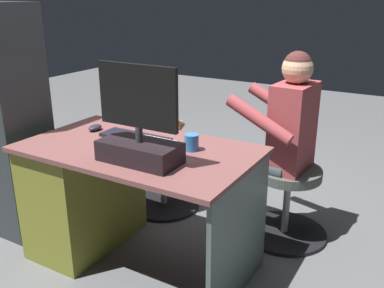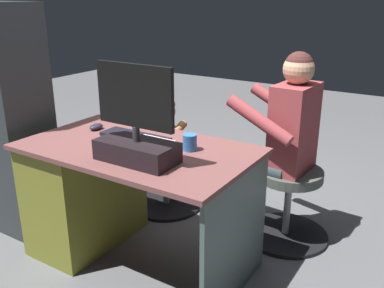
% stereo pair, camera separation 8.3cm
% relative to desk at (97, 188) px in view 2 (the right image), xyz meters
% --- Properties ---
extents(ground_plane, '(10.00, 10.00, 0.00)m').
position_rel_desk_xyz_m(ground_plane, '(-0.33, -0.31, -0.38)').
color(ground_plane, '#585A5C').
extents(desk, '(1.27, 0.74, 0.71)m').
position_rel_desk_xyz_m(desk, '(0.00, 0.00, 0.00)').
color(desk, brown).
rests_on(desk, ground_plane).
extents(monitor, '(0.44, 0.20, 0.48)m').
position_rel_desk_xyz_m(monitor, '(-0.46, 0.16, 0.47)').
color(monitor, black).
rests_on(monitor, desk).
extents(keyboard, '(0.42, 0.14, 0.02)m').
position_rel_desk_xyz_m(keyboard, '(-0.23, -0.10, 0.34)').
color(keyboard, black).
rests_on(keyboard, desk).
extents(computer_mouse, '(0.06, 0.10, 0.04)m').
position_rel_desk_xyz_m(computer_mouse, '(0.07, -0.11, 0.35)').
color(computer_mouse, '#242332').
rests_on(computer_mouse, desk).
extents(cup, '(0.08, 0.08, 0.09)m').
position_rel_desk_xyz_m(cup, '(-0.60, -0.10, 0.38)').
color(cup, '#3372BF').
rests_on(cup, desk).
extents(tv_remote, '(0.07, 0.16, 0.02)m').
position_rel_desk_xyz_m(tv_remote, '(-0.26, -0.01, 0.34)').
color(tv_remote, black).
rests_on(tv_remote, desk).
extents(notebook_binder, '(0.22, 0.30, 0.02)m').
position_rel_desk_xyz_m(notebook_binder, '(-0.38, 0.01, 0.34)').
color(notebook_binder, silver).
rests_on(notebook_binder, desk).
extents(office_chair_teddy, '(0.52, 0.52, 0.47)m').
position_rel_desk_xyz_m(office_chair_teddy, '(-0.05, -0.64, -0.13)').
color(office_chair_teddy, black).
rests_on(office_chair_teddy, ground_plane).
extents(teddy_bear, '(0.24, 0.24, 0.35)m').
position_rel_desk_xyz_m(teddy_bear, '(-0.05, -0.65, 0.24)').
color(teddy_bear, '#A36D43').
rests_on(teddy_bear, office_chair_teddy).
extents(visitor_chair, '(0.54, 0.54, 0.47)m').
position_rel_desk_xyz_m(visitor_chair, '(-0.96, -0.70, -0.13)').
color(visitor_chair, black).
rests_on(visitor_chair, ground_plane).
extents(person, '(0.58, 0.50, 1.19)m').
position_rel_desk_xyz_m(person, '(-0.86, -0.70, 0.31)').
color(person, '#993D41').
rests_on(person, ground_plane).
extents(equipment_rack, '(0.44, 0.36, 1.45)m').
position_rel_desk_xyz_m(equipment_rack, '(0.64, 0.08, 0.34)').
color(equipment_rack, '#2B3134').
rests_on(equipment_rack, ground_plane).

